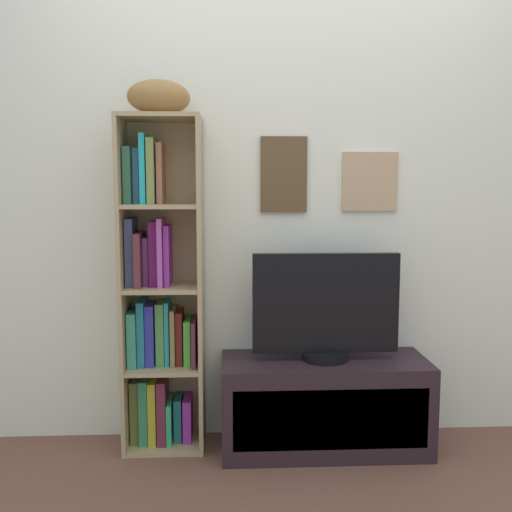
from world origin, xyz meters
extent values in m
cube|color=white|center=(0.00, 1.13, 1.17)|extent=(4.80, 0.06, 2.34)
cube|color=brown|center=(0.00, 1.09, 1.34)|extent=(0.23, 0.02, 0.37)
cube|color=#9C9EA5|center=(0.00, 1.09, 1.34)|extent=(0.18, 0.01, 0.32)
cube|color=tan|center=(0.43, 1.09, 1.30)|extent=(0.28, 0.02, 0.29)
cube|color=tan|center=(0.43, 1.09, 1.30)|extent=(0.23, 0.01, 0.24)
cube|color=tan|center=(-0.78, 0.96, 0.80)|extent=(0.02, 0.27, 1.61)
cube|color=tan|center=(-0.41, 0.96, 0.80)|extent=(0.02, 0.27, 1.61)
cube|color=tan|center=(-0.59, 1.10, 0.80)|extent=(0.39, 0.01, 1.61)
cube|color=tan|center=(-0.59, 0.96, 0.01)|extent=(0.35, 0.26, 0.02)
cube|color=tan|center=(-0.59, 0.96, 0.40)|extent=(0.35, 0.26, 0.02)
cube|color=tan|center=(-0.59, 0.96, 0.79)|extent=(0.35, 0.26, 0.02)
cube|color=tan|center=(-0.59, 0.96, 1.18)|extent=(0.35, 0.26, 0.02)
cube|color=tan|center=(-0.59, 0.96, 1.60)|extent=(0.35, 0.26, 0.02)
cube|color=olive|center=(-0.74, 1.00, 0.18)|extent=(0.04, 0.17, 0.31)
cube|color=#2F845A|center=(-0.69, 0.99, 0.18)|extent=(0.04, 0.19, 0.32)
cube|color=#ADA829|center=(-0.65, 0.99, 0.18)|extent=(0.04, 0.20, 0.32)
cube|color=#602437|center=(-0.61, 0.99, 0.18)|extent=(0.04, 0.20, 0.32)
cube|color=#2FA666|center=(-0.57, 0.99, 0.12)|extent=(0.02, 0.20, 0.21)
cube|color=#1C5F69|center=(-0.53, 1.01, 0.13)|extent=(0.04, 0.16, 0.21)
cube|color=purple|center=(-0.49, 1.01, 0.13)|extent=(0.04, 0.17, 0.21)
cube|color=teal|center=(-0.74, 0.99, 0.54)|extent=(0.04, 0.20, 0.27)
cube|color=teal|center=(-0.70, 1.00, 0.57)|extent=(0.03, 0.18, 0.32)
cube|color=#2C329E|center=(-0.66, 1.00, 0.56)|extent=(0.04, 0.17, 0.30)
cube|color=#489147|center=(-0.61, 1.01, 0.56)|extent=(0.04, 0.16, 0.31)
cube|color=teal|center=(-0.58, 1.01, 0.57)|extent=(0.02, 0.16, 0.31)
cube|color=olive|center=(-0.55, 1.00, 0.55)|extent=(0.02, 0.18, 0.28)
cube|color=#5B1A17|center=(-0.52, 1.01, 0.54)|extent=(0.03, 0.17, 0.26)
cube|color=green|center=(-0.48, 1.00, 0.52)|extent=(0.03, 0.18, 0.22)
cube|color=#5F2839|center=(-0.45, 0.98, 0.52)|extent=(0.02, 0.22, 0.22)
cube|color=#394766|center=(-0.74, 1.00, 0.97)|extent=(0.04, 0.19, 0.32)
cube|color=brown|center=(-0.70, 0.98, 0.93)|extent=(0.03, 0.22, 0.26)
cube|color=#65316A|center=(-0.67, 1.01, 0.92)|extent=(0.03, 0.16, 0.23)
cube|color=#5E1552|center=(-0.63, 1.00, 0.96)|extent=(0.04, 0.18, 0.31)
cube|color=#A54EAC|center=(-0.60, 0.98, 0.97)|extent=(0.02, 0.21, 0.32)
cube|color=purple|center=(-0.57, 1.00, 0.95)|extent=(0.03, 0.18, 0.29)
cube|color=#2E6145|center=(-0.74, 1.00, 1.33)|extent=(0.04, 0.19, 0.27)
cube|color=#35617F|center=(-0.71, 1.02, 1.32)|extent=(0.03, 0.15, 0.26)
cube|color=#20B9C8|center=(-0.67, 1.00, 1.36)|extent=(0.03, 0.19, 0.33)
cube|color=olive|center=(-0.63, 0.99, 1.35)|extent=(0.03, 0.20, 0.30)
cube|color=#A3674D|center=(-0.60, 1.01, 1.34)|extent=(0.03, 0.16, 0.28)
ellipsoid|color=olive|center=(-0.59, 0.96, 1.69)|extent=(0.33, 0.23, 0.16)
cube|color=#2A1D24|center=(0.19, 0.90, 0.22)|extent=(1.00, 0.40, 0.45)
cube|color=black|center=(0.19, 0.71, 0.22)|extent=(0.90, 0.01, 0.29)
cylinder|color=black|center=(0.19, 0.90, 0.47)|extent=(0.22, 0.22, 0.04)
cube|color=black|center=(0.19, 0.90, 0.72)|extent=(0.70, 0.04, 0.48)
cube|color=#ADCBF6|center=(0.19, 0.89, 0.72)|extent=(0.66, 0.01, 0.44)
camera|label=1|loc=(-0.28, -1.77, 1.27)|focal=40.29mm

